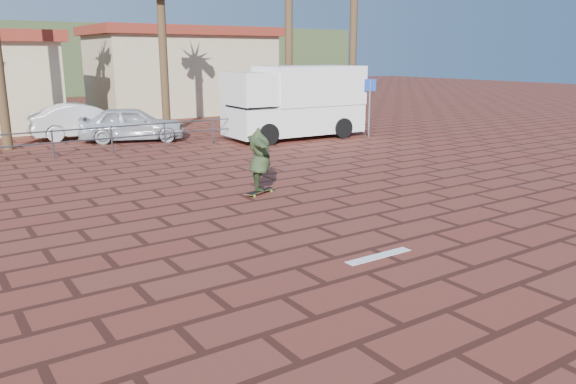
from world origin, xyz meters
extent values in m
plane|color=maroon|center=(0.00, 0.00, 0.00)|extent=(120.00, 120.00, 0.00)
cube|color=white|center=(0.70, -1.20, 0.00)|extent=(1.40, 0.22, 0.01)
cylinder|color=#47494F|center=(-2.00, 12.00, 0.50)|extent=(0.06, 0.06, 1.00)
cylinder|color=#47494F|center=(0.00, 12.00, 0.50)|extent=(0.06, 0.06, 1.00)
cylinder|color=#47494F|center=(2.00, 12.00, 0.50)|extent=(0.06, 0.06, 1.00)
cylinder|color=#47494F|center=(4.00, 12.00, 0.50)|extent=(0.06, 0.06, 1.00)
cylinder|color=#47494F|center=(6.00, 12.00, 0.50)|extent=(0.06, 0.06, 1.00)
cylinder|color=#47494F|center=(8.00, 12.00, 0.50)|extent=(0.06, 0.06, 1.00)
cylinder|color=#47494F|center=(10.00, 12.00, 0.50)|extent=(0.06, 0.06, 1.00)
cylinder|color=#47494F|center=(12.00, 12.00, 0.50)|extent=(0.06, 0.06, 1.00)
cylinder|color=#47494F|center=(0.00, 12.00, 0.95)|extent=(24.00, 0.05, 0.05)
cylinder|color=#47494F|center=(0.00, 12.00, 0.55)|extent=(24.00, 0.05, 0.05)
cylinder|color=brown|center=(3.50, 15.50, 3.25)|extent=(0.36, 0.36, 6.50)
cylinder|color=brown|center=(9.00, 14.00, 3.90)|extent=(0.36, 0.36, 7.80)
cylinder|color=brown|center=(12.00, 13.00, 4.40)|extent=(0.36, 0.36, 8.80)
cube|color=beige|center=(8.00, 24.00, 2.25)|extent=(10.00, 6.00, 4.50)
cube|color=maroon|center=(8.00, 24.00, 4.75)|extent=(10.60, 6.60, 0.50)
cube|color=olive|center=(1.29, 3.84, 0.09)|extent=(1.02, 0.55, 0.02)
cube|color=black|center=(1.29, 3.84, 0.10)|extent=(0.97, 0.52, 0.00)
cube|color=silver|center=(0.96, 3.72, 0.06)|extent=(0.11, 0.17, 0.03)
cube|color=silver|center=(1.61, 3.96, 0.06)|extent=(0.11, 0.17, 0.03)
cylinder|color=#58C429|center=(1.00, 3.63, 0.03)|extent=(0.07, 0.05, 0.06)
cylinder|color=#58C429|center=(0.93, 3.81, 0.03)|extent=(0.07, 0.05, 0.06)
cylinder|color=#58C429|center=(1.64, 3.87, 0.03)|extent=(0.07, 0.05, 0.06)
cylinder|color=#58C429|center=(1.57, 4.05, 0.03)|extent=(0.07, 0.05, 0.06)
imported|color=#2F3F22|center=(1.29, 3.84, 0.90)|extent=(1.16, 2.04, 1.61)
cube|color=white|center=(7.60, 11.50, 0.80)|extent=(5.86, 2.58, 1.18)
cube|color=white|center=(8.35, 11.47, 2.19)|extent=(4.37, 2.62, 1.60)
cube|color=white|center=(5.57, 11.58, 2.14)|extent=(1.80, 2.42, 1.28)
cube|color=black|center=(4.88, 11.61, 1.66)|extent=(0.13, 1.82, 0.69)
cylinder|color=black|center=(5.63, 10.45, 0.43)|extent=(0.87, 0.33, 0.86)
cylinder|color=black|center=(5.72, 12.70, 0.43)|extent=(0.87, 0.33, 0.86)
cylinder|color=black|center=(9.27, 10.31, 0.43)|extent=(0.87, 0.33, 0.86)
cylinder|color=black|center=(9.35, 12.56, 0.43)|extent=(0.87, 0.33, 0.86)
imported|color=silver|center=(1.60, 14.44, 0.71)|extent=(4.49, 3.05, 1.42)
imported|color=silver|center=(0.22, 16.50, 0.73)|extent=(4.44, 1.61, 1.45)
cylinder|color=gray|center=(10.48, 10.00, 1.21)|extent=(0.07, 0.07, 2.42)
cube|color=#193FB2|center=(10.48, 10.00, 2.20)|extent=(0.47, 0.23, 0.50)
camera|label=1|loc=(-5.87, -8.09, 3.49)|focal=35.00mm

